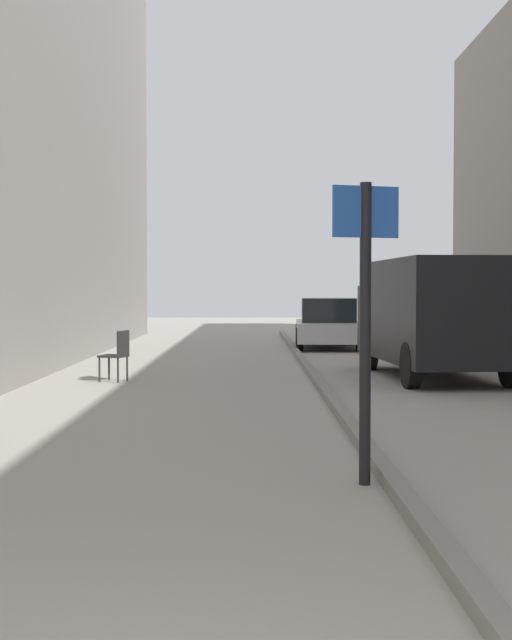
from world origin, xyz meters
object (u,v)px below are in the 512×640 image
parked_car (328,323)px  delivery_van (434,314)px  street_sign_post (365,306)px  cafe_chair_near_window (118,352)px

parked_car → delivery_van: bearing=-79.4°
delivery_van → street_sign_post: size_ratio=2.01×
delivery_van → parked_car: 9.01m
parked_car → street_sign_post: street_sign_post is taller
delivery_van → parked_car: delivery_van is taller
parked_car → street_sign_post: (-1.26, -18.10, 0.83)m
street_sign_post → delivery_van: bearing=-120.9°
delivery_van → street_sign_post: 9.54m
parked_car → cafe_chair_near_window: 10.60m
street_sign_post → cafe_chair_near_window: street_sign_post is taller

